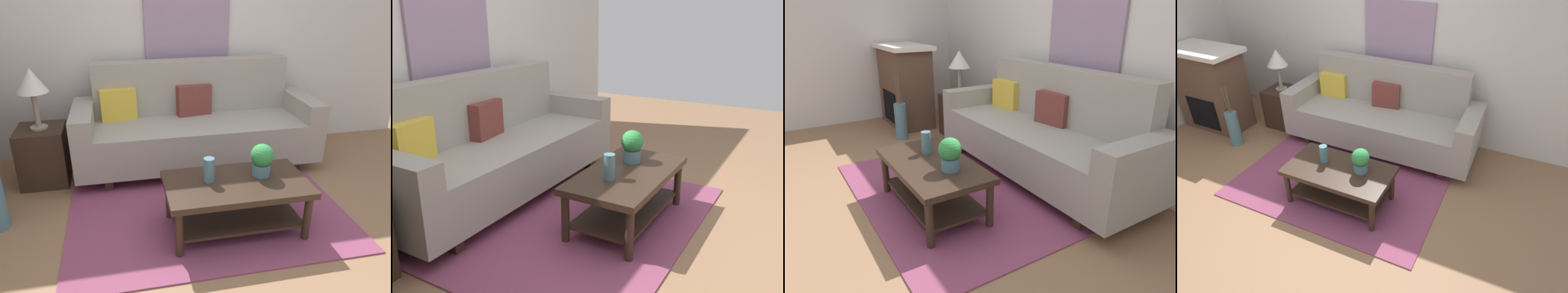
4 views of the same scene
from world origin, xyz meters
TOP-DOWN VIEW (x-y plane):
  - ground_plane at (0.00, 0.00)m, footprint 9.69×9.69m
  - wall_back at (0.00, 1.99)m, footprint 5.69×0.10m
  - wall_left at (-2.90, 0.47)m, footprint 0.10×4.94m
  - area_rug at (0.00, 0.50)m, footprint 2.33×1.61m
  - couch at (0.11, 1.45)m, footprint 2.46×0.84m
  - throw_pillow_mustard at (-0.68, 1.58)m, footprint 0.37×0.16m
  - throw_pillow_maroon at (0.11, 1.58)m, footprint 0.37×0.17m
  - coffee_table at (0.16, 0.23)m, footprint 1.10×0.60m
  - tabletop_vase at (-0.04, 0.27)m, footprint 0.08×0.08m
  - potted_plant_tabletop at (0.38, 0.29)m, footprint 0.18×0.18m
  - side_table at (-1.42, 1.36)m, footprint 0.44×0.44m
  - table_lamp at (-1.42, 1.36)m, footprint 0.28×0.28m
  - fireplace at (-2.30, 0.93)m, footprint 1.02×0.58m
  - floor_vase at (-1.69, 0.62)m, footprint 0.16×0.16m
  - floor_vase_branch_a at (-1.67, 0.62)m, footprint 0.02×0.01m
  - floor_vase_branch_b at (-1.70, 0.64)m, footprint 0.03×0.05m
  - floor_vase_branch_c at (-1.70, 0.60)m, footprint 0.01×0.05m
  - framed_painting at (0.11, 1.92)m, footprint 0.91×0.03m

SIDE VIEW (x-z plane):
  - ground_plane at x=0.00m, z-range 0.00..0.00m
  - area_rug at x=0.00m, z-range 0.00..0.01m
  - floor_vase at x=-1.69m, z-range 0.00..0.48m
  - side_table at x=-1.42m, z-range 0.00..0.56m
  - coffee_table at x=0.16m, z-range 0.10..0.53m
  - couch at x=0.11m, z-range -0.11..0.97m
  - tabletop_vase at x=-0.04m, z-range 0.43..0.62m
  - potted_plant_tabletop at x=0.38m, z-range 0.44..0.70m
  - fireplace at x=-2.30m, z-range 0.01..1.17m
  - floor_vase_branch_a at x=-1.67m, z-range 0.48..0.84m
  - floor_vase_branch_b at x=-1.70m, z-range 0.48..0.84m
  - floor_vase_branch_c at x=-1.70m, z-range 0.48..0.84m
  - throw_pillow_mustard at x=-0.68m, z-range 0.52..0.84m
  - throw_pillow_maroon at x=0.11m, z-range 0.52..0.84m
  - table_lamp at x=-1.42m, z-range 0.71..1.28m
  - wall_back at x=0.00m, z-range 0.00..2.70m
  - wall_left at x=-2.90m, z-range 0.00..2.70m
  - framed_painting at x=0.11m, z-range 1.04..1.77m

